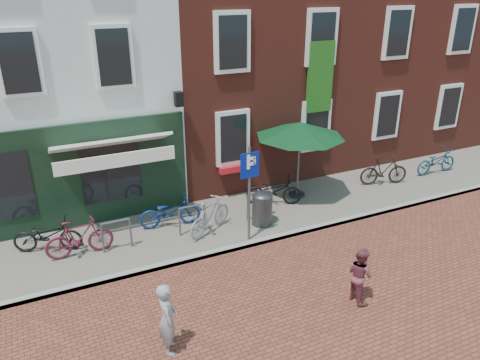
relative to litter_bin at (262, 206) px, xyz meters
name	(u,v)px	position (x,y,z in m)	size (l,w,h in m)	color
ground	(262,244)	(-0.43, -0.86, -0.64)	(80.00, 80.00, 0.00)	brown
sidewalk	(269,212)	(0.57, 0.64, -0.59)	(24.00, 3.00, 0.10)	slate
building_stucco	(16,47)	(-5.43, 6.14, 3.86)	(8.00, 8.00, 9.00)	silver
building_brick_mid	(224,22)	(1.57, 6.14, 4.36)	(6.00, 8.00, 10.00)	maroon
building_brick_right	(357,18)	(7.57, 6.14, 4.36)	(6.00, 8.00, 10.00)	maroon
filler_right	(466,25)	(14.07, 6.14, 3.86)	(7.00, 8.00, 9.00)	maroon
litter_bin	(262,206)	(0.00, 0.00, 0.00)	(0.57, 0.57, 1.04)	#3A3A3D
parking_sign	(249,180)	(-0.71, -0.62, 1.16)	(0.50, 0.08, 2.57)	#4C4C4F
parasol	(300,127)	(1.87, 1.17, 1.73)	(2.72, 2.72, 2.51)	#4C4C4F
woman	(167,318)	(-3.77, -3.47, 0.09)	(0.53, 0.35, 1.46)	gray
boy	(360,275)	(0.37, -3.76, -0.01)	(0.61, 0.48, 1.26)	brown
bicycle_0	(47,235)	(-5.50, 1.04, -0.10)	(0.58, 1.68, 0.88)	black
bicycle_1	(79,238)	(-4.81, 0.48, -0.05)	(0.46, 1.63, 0.98)	#5A182B
bicycle_2	(170,212)	(-2.35, 0.97, -0.10)	(0.58, 1.68, 0.88)	navy
bicycle_3	(210,216)	(-1.48, 0.18, -0.05)	(0.46, 1.63, 0.98)	gray
bicycle_4	(274,191)	(0.91, 0.97, -0.10)	(0.58, 1.68, 0.88)	black
bicycle_5	(384,170)	(4.96, 0.74, -0.05)	(0.46, 1.63, 0.98)	black
bicycle_6	(436,161)	(7.31, 0.71, -0.10)	(0.58, 1.68, 0.88)	navy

